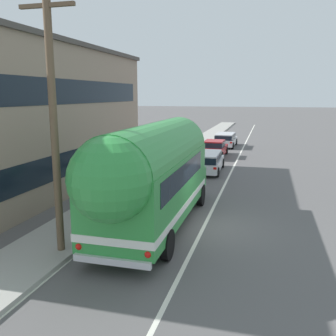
% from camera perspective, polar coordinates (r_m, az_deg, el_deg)
% --- Properties ---
extents(ground_plane, '(300.00, 300.00, 0.00)m').
position_cam_1_polar(ground_plane, '(14.88, 5.56, -9.05)').
color(ground_plane, '#565454').
extents(lane_markings, '(3.74, 80.00, 0.01)m').
position_cam_1_polar(lane_markings, '(26.58, 6.38, 0.03)').
color(lane_markings, silver).
rests_on(lane_markings, ground).
extents(sidewalk_slab, '(2.45, 90.00, 0.15)m').
position_cam_1_polar(sidewalk_slab, '(25.33, -1.42, -0.29)').
color(sidewalk_slab, '#9E9B93').
rests_on(sidewalk_slab, ground).
extents(utility_pole, '(1.80, 0.24, 8.50)m').
position_cam_1_polar(utility_pole, '(11.94, -17.30, 7.26)').
color(utility_pole, brown).
rests_on(utility_pole, ground).
extents(painted_bus, '(2.61, 10.63, 4.12)m').
position_cam_1_polar(painted_bus, '(13.59, -2.57, -0.85)').
color(painted_bus, '#2D8C3D').
rests_on(painted_bus, ground).
extents(car_lead, '(1.99, 4.72, 1.37)m').
position_cam_1_polar(car_lead, '(24.96, 6.09, 1.16)').
color(car_lead, white).
rests_on(car_lead, ground).
extents(car_second, '(1.96, 4.59, 1.37)m').
position_cam_1_polar(car_second, '(31.39, 7.15, 3.10)').
color(car_second, '#A5191E').
rests_on(car_second, ground).
extents(car_third, '(2.00, 4.68, 1.37)m').
position_cam_1_polar(car_third, '(37.51, 8.91, 4.47)').
color(car_third, silver).
rests_on(car_third, ground).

